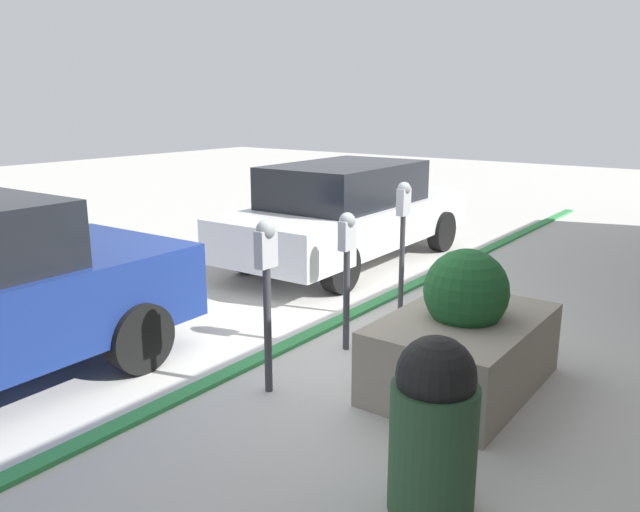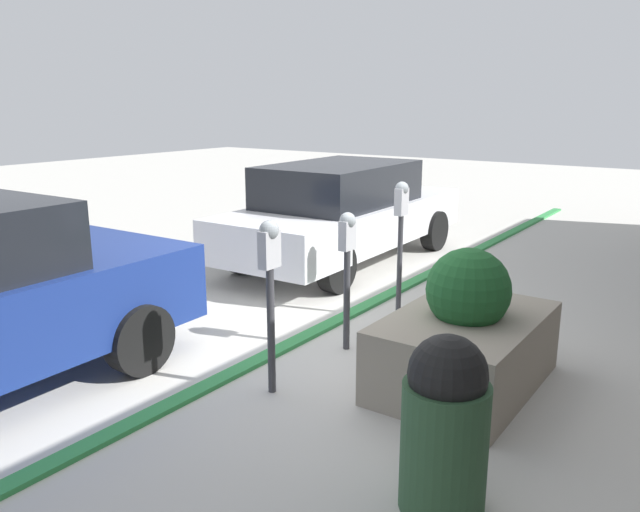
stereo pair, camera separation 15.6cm
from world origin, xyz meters
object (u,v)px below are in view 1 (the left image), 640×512
planter_box (463,339)px  trash_bin (434,425)px  parking_meter_nearest (266,271)px  parking_meter_second (347,253)px  parked_car_middle (350,211)px  parking_meter_middle (403,222)px

planter_box → trash_bin: (-1.63, -0.54, 0.11)m
parking_meter_nearest → parking_meter_second: size_ratio=1.07×
parked_car_middle → parking_meter_middle: bearing=-135.0°
parking_meter_middle → trash_bin: size_ratio=1.41×
parking_meter_middle → trash_bin: bearing=-147.4°
trash_bin → planter_box: bearing=18.3°
parking_meter_nearest → parking_meter_second: parking_meter_nearest is taller
trash_bin → parking_meter_nearest: bearing=71.5°
parked_car_middle → trash_bin: size_ratio=4.31×
parking_meter_second → trash_bin: size_ratio=1.25×
parking_meter_middle → parked_car_middle: parking_meter_middle is taller
parking_meter_second → planter_box: parking_meter_second is taller
parking_meter_second → parked_car_middle: 3.44m
parking_meter_middle → parked_car_middle: bearing=46.6°
parked_car_middle → trash_bin: bearing=-142.9°
parking_meter_middle → planter_box: parking_meter_middle is taller
parking_meter_second → planter_box: 1.36m
parked_car_middle → parking_meter_second: bearing=-148.1°
parking_meter_nearest → planter_box: 1.73m
parked_car_middle → trash_bin: 5.90m
planter_box → parked_car_middle: parked_car_middle is taller
parking_meter_nearest → planter_box: size_ratio=0.86×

